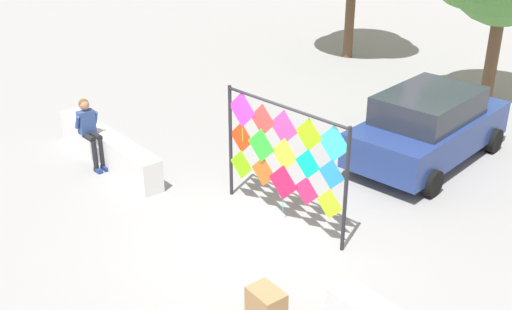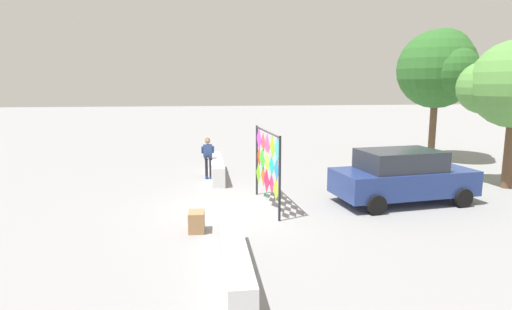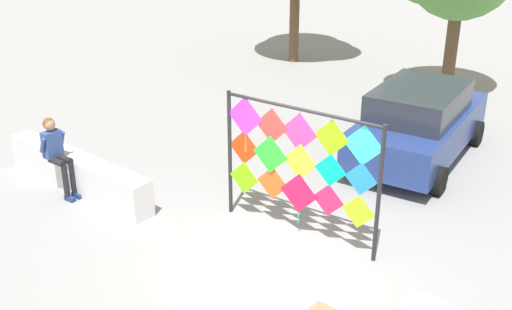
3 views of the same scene
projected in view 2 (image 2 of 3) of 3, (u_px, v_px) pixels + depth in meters
The scene contains 9 objects.
ground at pixel (240, 209), 12.79m from camera, with size 120.00×120.00×0.00m, color gray.
plaza_ledge_left at pixel (217, 168), 17.10m from camera, with size 3.96×0.46×0.73m, color silver.
plaza_ledge_right at pixel (234, 259), 8.23m from camera, with size 3.96×0.46×0.73m, color silver.
kite_display_rack at pixel (267, 160), 12.83m from camera, with size 2.95×0.32×2.36m.
seated_vendor at pixel (208, 154), 17.05m from camera, with size 0.72×0.53×1.57m.
parked_car at pixel (402, 176), 13.33m from camera, with size 2.54×4.56×1.69m.
cardboard_box_large at pixel (197, 222), 10.78m from camera, with size 0.55×0.40×0.52m, color #9E754C.
tree_far_right at pixel (512, 84), 14.79m from camera, with size 3.17×3.20×5.25m.
tree_palm_like at pixel (439, 67), 20.16m from camera, with size 4.10×3.86×6.39m.
Camera 2 is at (12.30, -1.08, 3.73)m, focal length 29.73 mm.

